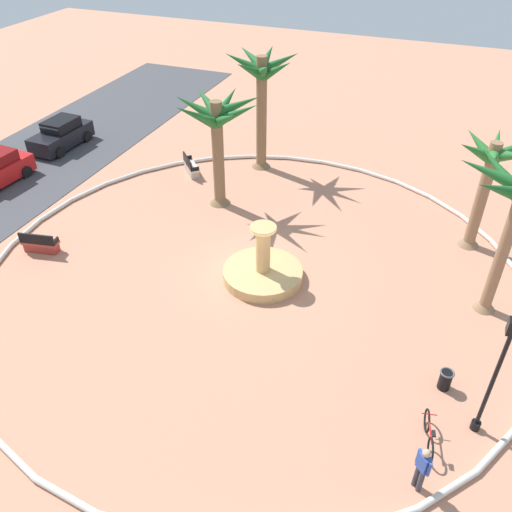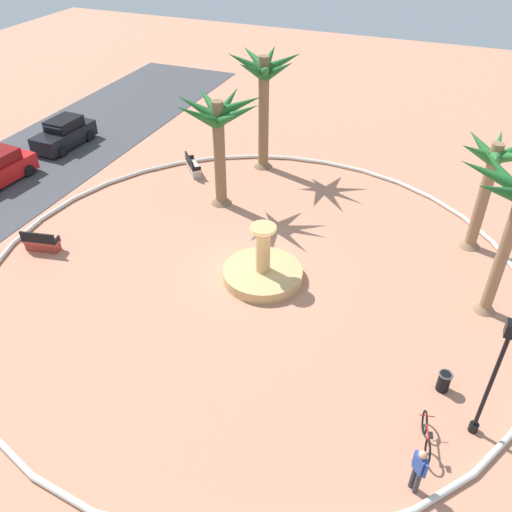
{
  "view_description": "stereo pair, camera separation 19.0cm",
  "coord_description": "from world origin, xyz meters",
  "px_view_note": "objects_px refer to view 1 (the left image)",
  "views": [
    {
      "loc": [
        -16.08,
        -6.46,
        13.64
      ],
      "look_at": [
        -0.03,
        -0.14,
        1.0
      ],
      "focal_mm": 37.29,
      "sensor_mm": 36.0,
      "label": 1
    },
    {
      "loc": [
        -16.01,
        -6.64,
        13.64
      ],
      "look_at": [
        -0.03,
        -0.14,
        1.0
      ],
      "focal_mm": 37.29,
      "sensor_mm": 36.0,
      "label": 2
    }
  ],
  "objects_px": {
    "fountain": "(263,272)",
    "bicycle_red_frame": "(429,435)",
    "palm_tree_far_side": "(217,127)",
    "bench_west": "(191,168)",
    "palm_tree_by_curb": "(262,87)",
    "lamppost": "(498,368)",
    "bench_east": "(41,245)",
    "parked_car_third": "(61,135)",
    "palm_tree_mid_plaza": "(489,172)",
    "person_cyclist_helmet": "(422,467)",
    "trash_bin": "(445,379)"
  },
  "relations": [
    {
      "from": "fountain",
      "to": "bicycle_red_frame",
      "type": "relative_size",
      "value": 1.93
    },
    {
      "from": "palm_tree_far_side",
      "to": "bench_west",
      "type": "xyz_separation_m",
      "value": [
        2.33,
        2.82,
        -3.66
      ]
    },
    {
      "from": "palm_tree_by_curb",
      "to": "lamppost",
      "type": "relative_size",
      "value": 1.39
    },
    {
      "from": "bench_east",
      "to": "lamppost",
      "type": "height_order",
      "value": "lamppost"
    },
    {
      "from": "bench_west",
      "to": "parked_car_third",
      "type": "relative_size",
      "value": 0.37
    },
    {
      "from": "palm_tree_mid_plaza",
      "to": "parked_car_third",
      "type": "relative_size",
      "value": 1.27
    },
    {
      "from": "bench_west",
      "to": "parked_car_third",
      "type": "bearing_deg",
      "value": 88.29
    },
    {
      "from": "bench_west",
      "to": "lamppost",
      "type": "xyz_separation_m",
      "value": [
        -11.65,
        -15.48,
        2.32
      ]
    },
    {
      "from": "parked_car_third",
      "to": "palm_tree_by_curb",
      "type": "bearing_deg",
      "value": -80.85
    },
    {
      "from": "person_cyclist_helmet",
      "to": "palm_tree_far_side",
      "type": "bearing_deg",
      "value": 43.5
    },
    {
      "from": "palm_tree_by_curb",
      "to": "palm_tree_far_side",
      "type": "xyz_separation_m",
      "value": [
        -4.53,
        0.45,
        -0.52
      ]
    },
    {
      "from": "palm_tree_far_side",
      "to": "trash_bin",
      "type": "distance_m",
      "value": 14.6
    },
    {
      "from": "fountain",
      "to": "palm_tree_by_curb",
      "type": "xyz_separation_m",
      "value": [
        9.43,
        3.7,
        4.18
      ]
    },
    {
      "from": "trash_bin",
      "to": "parked_car_third",
      "type": "height_order",
      "value": "parked_car_third"
    },
    {
      "from": "palm_tree_far_side",
      "to": "trash_bin",
      "type": "bearing_deg",
      "value": -124.74
    },
    {
      "from": "palm_tree_far_side",
      "to": "lamppost",
      "type": "bearing_deg",
      "value": -126.37
    },
    {
      "from": "fountain",
      "to": "palm_tree_by_curb",
      "type": "height_order",
      "value": "palm_tree_by_curb"
    },
    {
      "from": "bench_west",
      "to": "parked_car_third",
      "type": "height_order",
      "value": "parked_car_third"
    },
    {
      "from": "person_cyclist_helmet",
      "to": "palm_tree_by_curb",
      "type": "bearing_deg",
      "value": 33.42
    },
    {
      "from": "palm_tree_far_side",
      "to": "person_cyclist_helmet",
      "type": "relative_size",
      "value": 3.27
    },
    {
      "from": "lamppost",
      "to": "bicycle_red_frame",
      "type": "height_order",
      "value": "lamppost"
    },
    {
      "from": "bench_east",
      "to": "bench_west",
      "type": "distance_m",
      "value": 9.41
    },
    {
      "from": "fountain",
      "to": "bench_west",
      "type": "height_order",
      "value": "fountain"
    },
    {
      "from": "palm_tree_mid_plaza",
      "to": "person_cyclist_helmet",
      "type": "relative_size",
      "value": 3.08
    },
    {
      "from": "bench_east",
      "to": "trash_bin",
      "type": "distance_m",
      "value": 17.24
    },
    {
      "from": "lamppost",
      "to": "fountain",
      "type": "bearing_deg",
      "value": 62.55
    },
    {
      "from": "bicycle_red_frame",
      "to": "lamppost",
      "type": "bearing_deg",
      "value": -51.0
    },
    {
      "from": "fountain",
      "to": "palm_tree_mid_plaza",
      "type": "bearing_deg",
      "value": -53.83
    },
    {
      "from": "fountain",
      "to": "palm_tree_far_side",
      "type": "distance_m",
      "value": 7.39
    },
    {
      "from": "bench_west",
      "to": "person_cyclist_helmet",
      "type": "height_order",
      "value": "person_cyclist_helmet"
    },
    {
      "from": "palm_tree_mid_plaza",
      "to": "palm_tree_far_side",
      "type": "bearing_deg",
      "value": 93.54
    },
    {
      "from": "palm_tree_by_curb",
      "to": "palm_tree_mid_plaza",
      "type": "relative_size",
      "value": 1.23
    },
    {
      "from": "bench_east",
      "to": "parked_car_third",
      "type": "xyz_separation_m",
      "value": [
        9.26,
        6.02,
        0.43
      ]
    },
    {
      "from": "palm_tree_mid_plaza",
      "to": "palm_tree_far_side",
      "type": "distance_m",
      "value": 11.88
    },
    {
      "from": "palm_tree_mid_plaza",
      "to": "bicycle_red_frame",
      "type": "height_order",
      "value": "palm_tree_mid_plaza"
    },
    {
      "from": "bicycle_red_frame",
      "to": "palm_tree_by_curb",
      "type": "bearing_deg",
      "value": 36.28
    },
    {
      "from": "palm_tree_far_side",
      "to": "bench_west",
      "type": "distance_m",
      "value": 5.18
    },
    {
      "from": "bench_east",
      "to": "person_cyclist_helmet",
      "type": "distance_m",
      "value": 17.64
    },
    {
      "from": "palm_tree_by_curb",
      "to": "person_cyclist_helmet",
      "type": "distance_m",
      "value": 19.99
    },
    {
      "from": "parked_car_third",
      "to": "trash_bin",
      "type": "bearing_deg",
      "value": -114.65
    },
    {
      "from": "palm_tree_far_side",
      "to": "parked_car_third",
      "type": "relative_size",
      "value": 1.36
    },
    {
      "from": "fountain",
      "to": "bicycle_red_frame",
      "type": "xyz_separation_m",
      "value": [
        -5.46,
        -7.23,
        0.04
      ]
    },
    {
      "from": "palm_tree_by_curb",
      "to": "parked_car_third",
      "type": "height_order",
      "value": "palm_tree_by_curb"
    },
    {
      "from": "trash_bin",
      "to": "bicycle_red_frame",
      "type": "height_order",
      "value": "bicycle_red_frame"
    },
    {
      "from": "palm_tree_by_curb",
      "to": "bench_east",
      "type": "distance_m",
      "value": 13.38
    },
    {
      "from": "person_cyclist_helmet",
      "to": "lamppost",
      "type": "bearing_deg",
      "value": -28.21
    },
    {
      "from": "lamppost",
      "to": "person_cyclist_helmet",
      "type": "height_order",
      "value": "lamppost"
    },
    {
      "from": "trash_bin",
      "to": "person_cyclist_helmet",
      "type": "bearing_deg",
      "value": 174.93
    },
    {
      "from": "bicycle_red_frame",
      "to": "parked_car_third",
      "type": "bearing_deg",
      "value": 60.58
    },
    {
      "from": "palm_tree_mid_plaza",
      "to": "bicycle_red_frame",
      "type": "relative_size",
      "value": 3.06
    }
  ]
}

